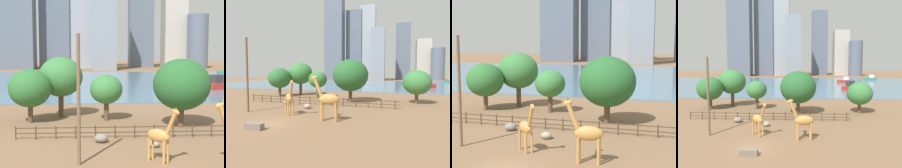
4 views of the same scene
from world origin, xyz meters
TOP-DOWN VIEW (x-y plane):
  - ground_plane at (0.00, 80.00)m, footprint 400.00×400.00m
  - harbor_water at (0.00, 77.00)m, footprint 180.00×86.00m
  - giraffe_companion at (-0.26, 4.29)m, footprint 2.44×2.40m
  - utility_pole at (-6.51, 4.07)m, footprint 0.28×0.28m
  - boulder_near_fence at (0.04, 8.50)m, footprint 1.08×0.92m
  - boulder_by_pole at (-4.65, 10.41)m, footprint 1.30×1.13m
  - enclosure_fence at (-0.14, 12.00)m, footprint 26.12×0.14m
  - tree_left_large at (4.63, 16.64)m, footprint 6.47×6.47m
  - tree_center_broad at (-3.74, 20.84)m, footprint 4.04×4.04m
  - tree_left_small at (-9.60, 23.72)m, footprint 5.78×5.78m
  - tree_right_small at (-12.96, 20.01)m, footprint 5.14×5.14m
  - boat_sailboat at (26.61, 84.44)m, footprint 6.65×2.45m
  - boat_tug at (22.88, 53.60)m, footprint 7.69×6.07m
  - skyline_tower_needle at (21.53, 169.15)m, footprint 12.94×12.78m
  - skyline_tower_glass at (0.22, 138.86)m, footprint 10.91×12.59m
  - skyline_block_left at (48.76, 153.15)m, footprint 10.80×10.80m
  - skyline_block_right at (39.10, 164.57)m, footprint 12.03×13.41m
  - skyline_tower_short at (-24.26, 156.67)m, footprint 15.12×8.75m

SIDE VIEW (x-z plane):
  - ground_plane at x=0.00m, z-range 0.00..0.00m
  - harbor_water at x=0.00m, z-range 0.00..0.20m
  - boulder_near_fence at x=0.04m, z-range 0.00..0.69m
  - boulder_by_pole at x=-4.65m, z-range 0.00..0.85m
  - enclosure_fence at x=-0.14m, z-range 0.11..1.41m
  - boat_sailboat at x=26.61m, z-range -0.27..2.65m
  - boat_tug at x=22.88m, z-range -0.32..2.92m
  - giraffe_companion at x=-0.26m, z-range -0.15..4.38m
  - tree_center_broad at x=-3.74m, z-range 1.01..6.75m
  - tree_right_small at x=-12.96m, z-range 0.93..7.45m
  - tree_left_large at x=4.63m, z-range 0.97..8.76m
  - utility_pole at x=-6.51m, z-range 0.00..9.92m
  - tree_left_small at x=-9.60m, z-range 1.31..9.20m
  - skyline_block_left at x=48.76m, z-range 0.00..27.42m
  - skyline_block_right at x=39.10m, z-range 0.00..37.06m
  - skyline_tower_glass at x=0.22m, z-range 0.00..44.06m
  - skyline_tower_needle at x=21.53m, z-range 0.00..53.92m
  - skyline_tower_short at x=-24.26m, z-range 0.00..66.99m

